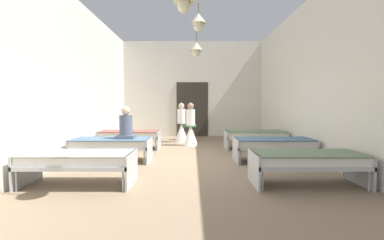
# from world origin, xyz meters

# --- Properties ---
(ground_plane) EXTENTS (6.71, 11.17, 0.10)m
(ground_plane) POSITION_xyz_m (0.00, 0.00, -0.05)
(ground_plane) COLOR #8C755B
(room_shell) EXTENTS (6.51, 10.77, 4.21)m
(room_shell) POSITION_xyz_m (-0.00, 1.29, 2.11)
(room_shell) COLOR silver
(room_shell) RESTS_ON ground
(bed_left_row_0) EXTENTS (1.90, 0.84, 0.57)m
(bed_left_row_0) POSITION_xyz_m (-2.01, -1.90, 0.44)
(bed_left_row_0) COLOR #B7BCC1
(bed_left_row_0) RESTS_ON ground
(bed_right_row_0) EXTENTS (1.90, 0.84, 0.57)m
(bed_right_row_0) POSITION_xyz_m (2.01, -1.90, 0.44)
(bed_right_row_0) COLOR #B7BCC1
(bed_right_row_0) RESTS_ON ground
(bed_left_row_1) EXTENTS (1.90, 0.84, 0.57)m
(bed_left_row_1) POSITION_xyz_m (-2.01, 0.00, 0.44)
(bed_left_row_1) COLOR #B7BCC1
(bed_left_row_1) RESTS_ON ground
(bed_right_row_1) EXTENTS (1.90, 0.84, 0.57)m
(bed_right_row_1) POSITION_xyz_m (2.01, 0.00, 0.44)
(bed_right_row_1) COLOR #B7BCC1
(bed_right_row_1) RESTS_ON ground
(bed_left_row_2) EXTENTS (1.90, 0.84, 0.57)m
(bed_left_row_2) POSITION_xyz_m (-2.01, 1.90, 0.44)
(bed_left_row_2) COLOR #B7BCC1
(bed_left_row_2) RESTS_ON ground
(bed_right_row_2) EXTENTS (1.90, 0.84, 0.57)m
(bed_right_row_2) POSITION_xyz_m (2.01, 1.90, 0.44)
(bed_right_row_2) COLOR #B7BCC1
(bed_right_row_2) RESTS_ON ground
(nurse_near_aisle) EXTENTS (0.52, 0.52, 1.49)m
(nurse_near_aisle) POSITION_xyz_m (-0.06, 2.54, 0.53)
(nurse_near_aisle) COLOR white
(nurse_near_aisle) RESTS_ON ground
(nurse_mid_aisle) EXTENTS (0.52, 0.52, 1.49)m
(nurse_mid_aisle) POSITION_xyz_m (-0.41, 3.35, 0.53)
(nurse_mid_aisle) COLOR white
(nurse_mid_aisle) RESTS_ON ground
(patient_seated_primary) EXTENTS (0.44, 0.44, 0.80)m
(patient_seated_primary) POSITION_xyz_m (-1.66, 0.04, 0.87)
(patient_seated_primary) COLOR #515B70
(patient_seated_primary) RESTS_ON bed_left_row_1
(potted_plant) EXTENTS (0.59, 0.59, 1.34)m
(potted_plant) POSITION_xyz_m (-0.13, 3.99, 0.83)
(potted_plant) COLOR brown
(potted_plant) RESTS_ON ground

